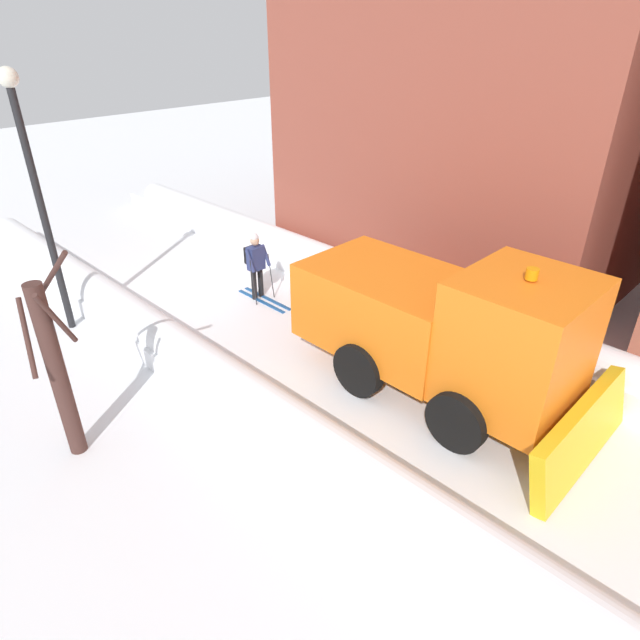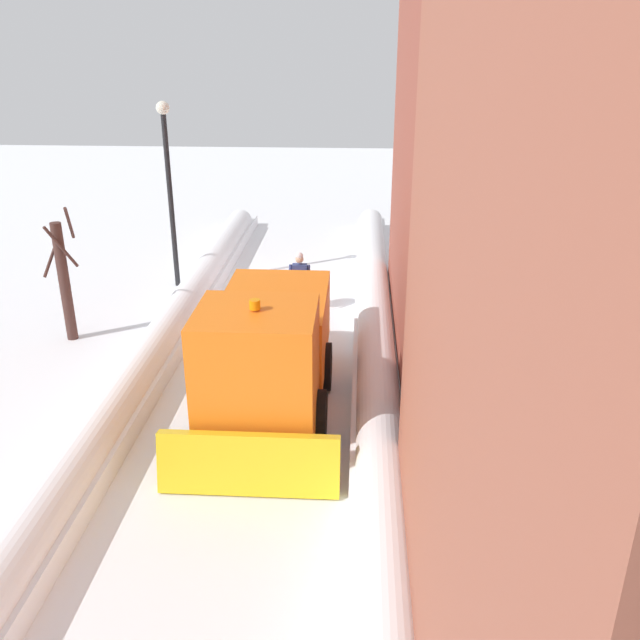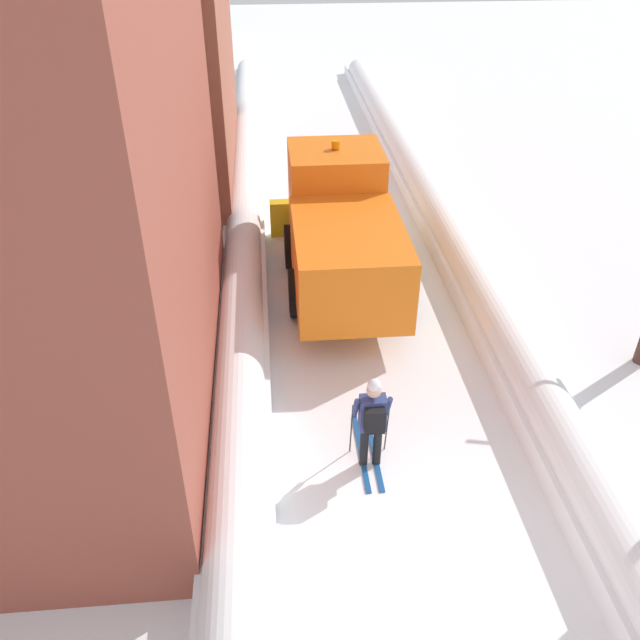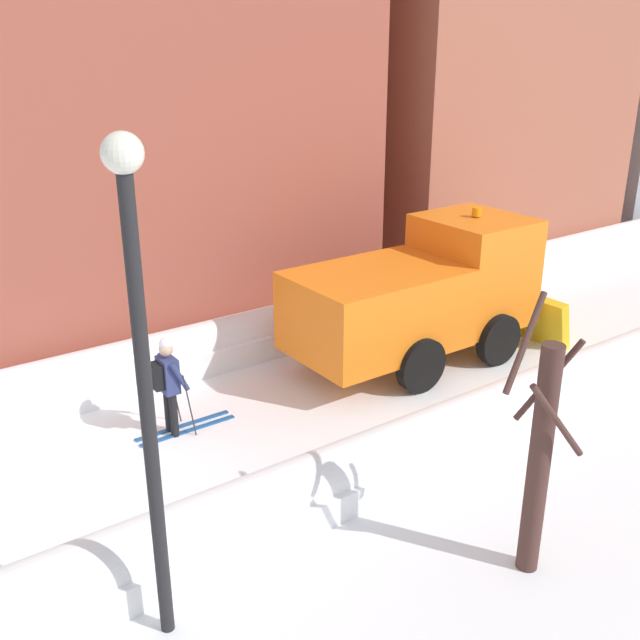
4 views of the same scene
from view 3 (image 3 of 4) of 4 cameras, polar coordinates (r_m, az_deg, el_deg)
The scene contains 6 objects.
ground_plane at distance 18.01m, azimuth 2.09°, elevation 7.19°, with size 80.00×80.00×0.00m, color white.
snowbank_left at distance 17.72m, azimuth -6.65°, elevation 7.99°, with size 1.10×36.00×0.98m.
snowbank_right at distance 18.35m, azimuth 10.58°, elevation 8.38°, with size 1.10×36.00×0.90m.
plow_truck at distance 15.07m, azimuth 1.88°, elevation 7.80°, with size 3.20×5.98×3.12m.
skier at distance 10.57m, azimuth 4.59°, elevation -8.64°, with size 0.62×1.80×1.81m.
traffic_light_pole at distance 12.51m, azimuth -11.58°, elevation 9.04°, with size 0.28×0.42×4.26m.
Camera 3 is at (-2.04, -5.92, 8.16)m, focal length 36.67 mm.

